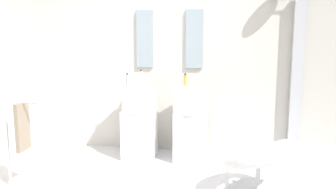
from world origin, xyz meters
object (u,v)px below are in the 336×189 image
object	(u,v)px
lounge_chair	(258,161)
towel_rack	(20,129)
soap_bottle_white	(141,77)
shower_column	(296,75)
soap_bottle_grey	(127,80)
pedestal_sink_left	(139,120)
soap_bottle_amber	(185,80)
pedestal_sink_right	(191,122)

from	to	relation	value
lounge_chair	towel_rack	distance (m)	2.43
lounge_chair	soap_bottle_white	bearing A→B (deg)	143.67
shower_column	soap_bottle_grey	xyz separation A→B (m)	(-2.09, -0.31, -0.07)
shower_column	lounge_chair	bearing A→B (deg)	-113.58
pedestal_sink_left	shower_column	bearing A→B (deg)	8.76
shower_column	soap_bottle_white	distance (m)	1.96
soap_bottle_white	soap_bottle_amber	distance (m)	0.59
shower_column	soap_bottle_amber	size ratio (longest dim) A/B	13.37
pedestal_sink_right	soap_bottle_amber	distance (m)	0.53
pedestal_sink_right	shower_column	xyz separation A→B (m)	(1.28, 0.30, 0.58)
shower_column	soap_bottle_amber	distance (m)	1.39
pedestal_sink_right	soap_bottle_white	world-z (taller)	soap_bottle_white
soap_bottle_amber	soap_bottle_grey	distance (m)	0.73
pedestal_sink_right	soap_bottle_white	xyz separation A→B (m)	(-0.67, 0.14, 0.53)
lounge_chair	soap_bottle_amber	bearing A→B (deg)	130.59
shower_column	towel_rack	size ratio (longest dim) A/B	2.16
lounge_chair	pedestal_sink_right	bearing A→B (deg)	129.95
towel_rack	soap_bottle_white	distance (m)	1.64
soap_bottle_amber	pedestal_sink_right	bearing A→B (deg)	-42.66
pedestal_sink_left	soap_bottle_amber	distance (m)	0.78
shower_column	soap_bottle_amber	bearing A→B (deg)	-170.71
soap_bottle_white	lounge_chair	bearing A→B (deg)	-36.33
pedestal_sink_right	lounge_chair	world-z (taller)	pedestal_sink_right
soap_bottle_grey	towel_rack	bearing A→B (deg)	-127.22
pedestal_sink_left	soap_bottle_grey	distance (m)	0.54
pedestal_sink_right	soap_bottle_grey	xyz separation A→B (m)	(-0.81, -0.01, 0.52)
pedestal_sink_left	soap_bottle_white	distance (m)	0.55
towel_rack	soap_bottle_white	bearing A→B (deg)	52.11
pedestal_sink_right	soap_bottle_white	size ratio (longest dim) A/B	5.70
pedestal_sink_left	pedestal_sink_right	xyz separation A→B (m)	(0.66, 0.00, 0.00)
shower_column	lounge_chair	distance (m)	1.50
shower_column	soap_bottle_white	world-z (taller)	shower_column
towel_rack	shower_column	bearing A→B (deg)	25.69
pedestal_sink_right	soap_bottle_amber	bearing A→B (deg)	137.34
shower_column	towel_rack	bearing A→B (deg)	-154.31
lounge_chair	towel_rack	bearing A→B (deg)	-175.16
soap_bottle_amber	lounge_chair	bearing A→B (deg)	-49.41
pedestal_sink_right	shower_column	distance (m)	1.44
soap_bottle_grey	soap_bottle_white	bearing A→B (deg)	47.69
soap_bottle_white	soap_bottle_amber	size ratio (longest dim) A/B	1.19
shower_column	lounge_chair	size ratio (longest dim) A/B	1.86
soap_bottle_grey	pedestal_sink_right	bearing A→B (deg)	0.70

